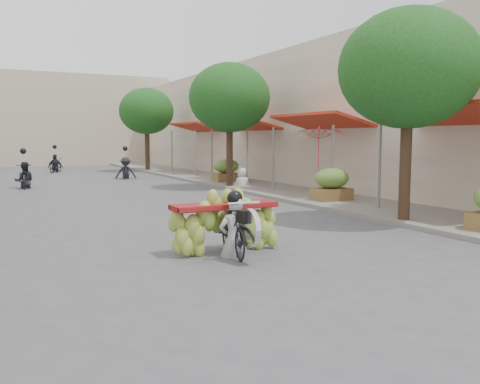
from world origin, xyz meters
name	(u,v)px	position (x,y,z in m)	size (l,w,h in m)	color
ground	(321,301)	(0.00, 0.00, 0.00)	(120.00, 120.00, 0.00)	#535358
sidewalk_right	(252,184)	(7.00, 15.00, 0.06)	(4.00, 60.00, 0.12)	gray
shophouse_row_right	(354,120)	(11.99, 14.00, 3.00)	(9.77, 40.00, 6.00)	beige
far_building	(36,120)	(0.00, 38.00, 3.50)	(20.00, 6.00, 7.00)	#BEB096
street_tree_near	(409,69)	(5.40, 4.00, 3.78)	(3.40, 3.40, 5.25)	#3A2719
street_tree_mid	(229,98)	(5.40, 14.00, 3.78)	(3.40, 3.40, 5.25)	#3A2719
street_tree_far	(147,111)	(5.40, 26.00, 3.78)	(3.40, 3.40, 5.25)	#3A2719
produce_crate_mid	(332,182)	(6.20, 8.00, 0.71)	(1.20, 0.88, 1.16)	brown
produce_crate_far	(226,169)	(6.20, 16.00, 0.71)	(1.20, 0.88, 1.16)	brown
banana_motorbike	(229,218)	(0.11, 2.99, 0.68)	(2.20, 1.82, 2.01)	black
market_umbrella	(320,125)	(5.87, 8.25, 2.56)	(2.49, 2.49, 1.91)	#A7162F
pedestrian	(242,168)	(5.97, 13.96, 0.87)	(0.75, 0.46, 1.50)	white
bg_motorbike_a	(24,171)	(-2.36, 17.96, 0.73)	(0.83, 1.79, 1.95)	black
bg_motorbike_b	(126,163)	(2.73, 20.97, 0.84)	(1.16, 1.84, 1.95)	black
bg_motorbike_c	(55,160)	(0.09, 27.81, 0.80)	(1.30, 1.68, 1.95)	black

